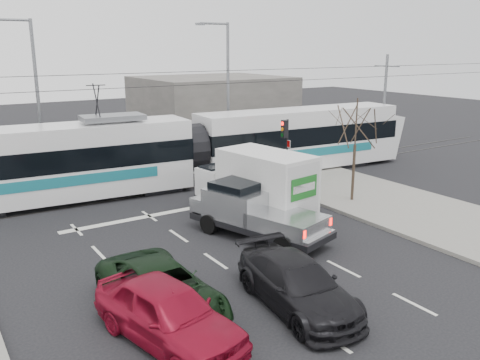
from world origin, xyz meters
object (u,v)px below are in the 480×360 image
tram (192,149)px  dark_car (297,284)px  bare_tree (356,127)px  green_car (161,290)px  street_lamp_near (226,84)px  navy_pickup (262,189)px  traffic_signal (285,138)px  street_lamp_far (34,90)px  box_truck (257,186)px  red_car (168,313)px  silver_pickup (252,211)px

tram → dark_car: tram is taller
bare_tree → green_car: bare_tree is taller
street_lamp_near → navy_pickup: bearing=-112.5°
bare_tree → navy_pickup: (-4.45, 1.47, -2.78)m
bare_tree → traffic_signal: bare_tree is taller
street_lamp_far → bare_tree: bearing=-48.9°
box_truck → red_car: size_ratio=1.36×
bare_tree → traffic_signal: (-1.13, 4.00, -1.05)m
bare_tree → street_lamp_near: size_ratio=0.56×
street_lamp_near → tram: 6.99m
box_truck → silver_pickup: bearing=-139.9°
bare_tree → red_car: bare_tree is taller
bare_tree → box_truck: 5.90m
silver_pickup → bare_tree: bearing=-7.5°
street_lamp_far → green_car: (-0.67, -18.30, -4.39)m
bare_tree → dark_car: 11.58m
tram → red_car: (-7.90, -13.69, -1.19)m
street_lamp_far → dark_car: street_lamp_far is taller
bare_tree → street_lamp_far: bearing=131.1°
traffic_signal → green_car: (-11.32, -8.79, -2.02)m
box_truck → green_car: size_ratio=1.26×
tram → dark_car: size_ratio=5.59×
street_lamp_near → bare_tree: bearing=-88.6°
tram → box_truck: bearing=-89.0°
navy_pickup → green_car: size_ratio=0.97×
street_lamp_near → street_lamp_far: bearing=170.1°
box_truck → bare_tree: bearing=-13.2°
navy_pickup → red_car: navy_pickup is taller
navy_pickup → street_lamp_far: bearing=129.0°
traffic_signal → street_lamp_far: size_ratio=0.40×
box_truck → dark_car: box_truck is taller
bare_tree → green_car: bearing=-158.9°
box_truck → tram: bearing=77.9°
street_lamp_far → red_car: 20.28m
bare_tree → red_car: (-12.92, -6.28, -2.97)m
navy_pickup → red_car: 11.49m
bare_tree → green_car: 13.69m
traffic_signal → street_lamp_far: 14.47m
street_lamp_near → green_car: size_ratio=1.74×
red_car → green_car: bearing=60.1°
traffic_signal → box_truck: size_ratio=0.55×
tram → dark_car: bearing=-101.2°
street_lamp_near → silver_pickup: street_lamp_near is taller
street_lamp_far → navy_pickup: bearing=-58.6°
silver_pickup → box_truck: (1.32, 1.52, 0.48)m
box_truck → dark_car: (-3.51, -7.10, -0.83)m
traffic_signal → street_lamp_far: bearing=138.3°
red_car → street_lamp_far: bearing=74.4°
street_lamp_far → silver_pickup: bearing=-71.0°
traffic_signal → silver_pickup: 7.77m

